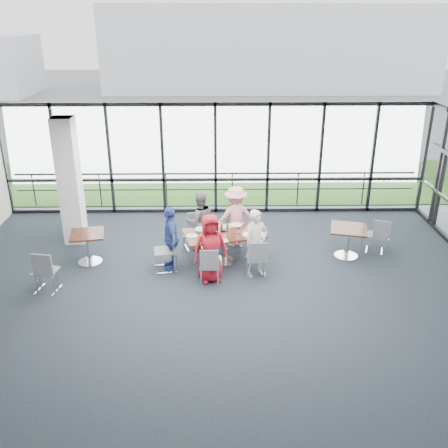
{
  "coord_description": "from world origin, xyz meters",
  "views": [
    {
      "loc": [
        0.02,
        -8.77,
        5.46
      ],
      "look_at": [
        0.19,
        1.47,
        1.1
      ],
      "focal_mm": 40.0,
      "sensor_mm": 36.0,
      "label": 1
    }
  ],
  "objects_px": {
    "side_table_left": "(88,239)",
    "chair_spare_lb": "(76,218)",
    "diner_end": "(171,238)",
    "chair_main_nr": "(257,258)",
    "side_table_right": "(348,233)",
    "diner_near_left": "(210,248)",
    "structural_column": "(70,182)",
    "chair_main_nl": "(209,265)",
    "chair_spare_r": "(376,235)",
    "chair_spare_la": "(45,271)",
    "diner_near_right": "(256,243)",
    "chair_main_fr": "(231,228)",
    "main_table": "(224,238)",
    "diner_far_left": "(200,221)",
    "chair_main_end": "(165,251)",
    "diner_far_right": "(235,217)",
    "chair_main_fl": "(193,232)"
  },
  "relations": [
    {
      "from": "diner_near_left",
      "to": "diner_end",
      "type": "height_order",
      "value": "diner_near_left"
    },
    {
      "from": "diner_near_right",
      "to": "chair_main_nr",
      "type": "distance_m",
      "value": 0.34
    },
    {
      "from": "chair_spare_la",
      "to": "diner_far_left",
      "type": "bearing_deg",
      "value": 42.09
    },
    {
      "from": "chair_main_nl",
      "to": "chair_main_fl",
      "type": "relative_size",
      "value": 0.99
    },
    {
      "from": "chair_main_nl",
      "to": "chair_spare_la",
      "type": "relative_size",
      "value": 0.91
    },
    {
      "from": "structural_column",
      "to": "chair_main_nl",
      "type": "distance_m",
      "value": 4.27
    },
    {
      "from": "diner_end",
      "to": "structural_column",
      "type": "bearing_deg",
      "value": -131.66
    },
    {
      "from": "diner_far_right",
      "to": "chair_spare_r",
      "type": "xyz_separation_m",
      "value": [
        3.43,
        -0.4,
        -0.35
      ]
    },
    {
      "from": "side_table_left",
      "to": "structural_column",
      "type": "bearing_deg",
      "value": 117.01
    },
    {
      "from": "structural_column",
      "to": "chair_main_fr",
      "type": "relative_size",
      "value": 3.47
    },
    {
      "from": "chair_main_nr",
      "to": "chair_spare_lb",
      "type": "relative_size",
      "value": 0.91
    },
    {
      "from": "side_table_right",
      "to": "chair_spare_la",
      "type": "relative_size",
      "value": 1.07
    },
    {
      "from": "diner_end",
      "to": "chair_spare_lb",
      "type": "height_order",
      "value": "diner_end"
    },
    {
      "from": "main_table",
      "to": "diner_near_left",
      "type": "xyz_separation_m",
      "value": [
        -0.3,
        -0.86,
        0.16
      ]
    },
    {
      "from": "diner_far_left",
      "to": "chair_main_nl",
      "type": "height_order",
      "value": "diner_far_left"
    },
    {
      "from": "chair_spare_r",
      "to": "diner_end",
      "type": "bearing_deg",
      "value": -151.92
    },
    {
      "from": "structural_column",
      "to": "diner_near_right",
      "type": "height_order",
      "value": "structural_column"
    },
    {
      "from": "diner_near_right",
      "to": "chair_main_nr",
      "type": "height_order",
      "value": "diner_near_right"
    },
    {
      "from": "side_table_left",
      "to": "diner_far_right",
      "type": "distance_m",
      "value": 3.59
    },
    {
      "from": "chair_spare_r",
      "to": "diner_near_left",
      "type": "bearing_deg",
      "value": -142.07
    },
    {
      "from": "structural_column",
      "to": "chair_main_nr",
      "type": "distance_m",
      "value": 5.04
    },
    {
      "from": "chair_main_nl",
      "to": "chair_main_end",
      "type": "xyz_separation_m",
      "value": [
        -1.02,
        0.61,
        0.05
      ]
    },
    {
      "from": "side_table_right",
      "to": "diner_near_left",
      "type": "relative_size",
      "value": 0.65
    },
    {
      "from": "main_table",
      "to": "diner_near_left",
      "type": "height_order",
      "value": "diner_near_left"
    },
    {
      "from": "chair_main_fr",
      "to": "chair_spare_la",
      "type": "height_order",
      "value": "chair_spare_la"
    },
    {
      "from": "chair_main_nr",
      "to": "side_table_right",
      "type": "bearing_deg",
      "value": 22.12
    },
    {
      "from": "structural_column",
      "to": "diner_near_right",
      "type": "xyz_separation_m",
      "value": [
        4.49,
        -1.87,
        -0.83
      ]
    },
    {
      "from": "chair_spare_r",
      "to": "chair_spare_la",
      "type": "bearing_deg",
      "value": -147.39
    },
    {
      "from": "chair_spare_la",
      "to": "diner_end",
      "type": "bearing_deg",
      "value": 31.71
    },
    {
      "from": "main_table",
      "to": "side_table_left",
      "type": "bearing_deg",
      "value": 165.16
    },
    {
      "from": "side_table_left",
      "to": "chair_spare_lb",
      "type": "distance_m",
      "value": 1.74
    },
    {
      "from": "diner_far_right",
      "to": "chair_spare_lb",
      "type": "height_order",
      "value": "diner_far_right"
    },
    {
      "from": "chair_main_fl",
      "to": "diner_near_right",
      "type": "bearing_deg",
      "value": 119.31
    },
    {
      "from": "diner_near_left",
      "to": "diner_end",
      "type": "bearing_deg",
      "value": 132.31
    },
    {
      "from": "diner_near_right",
      "to": "diner_far_left",
      "type": "xyz_separation_m",
      "value": [
        -1.28,
        1.35,
        -0.03
      ]
    },
    {
      "from": "structural_column",
      "to": "side_table_left",
      "type": "bearing_deg",
      "value": -62.99
    },
    {
      "from": "diner_near_right",
      "to": "chair_main_fr",
      "type": "bearing_deg",
      "value": 80.44
    },
    {
      "from": "structural_column",
      "to": "diner_end",
      "type": "distance_m",
      "value": 3.1
    },
    {
      "from": "chair_spare_lb",
      "to": "chair_main_nl",
      "type": "bearing_deg",
      "value": 149.48
    },
    {
      "from": "side_table_right",
      "to": "chair_main_fr",
      "type": "xyz_separation_m",
      "value": [
        -2.77,
        0.69,
        -0.17
      ]
    },
    {
      "from": "diner_near_left",
      "to": "chair_spare_r",
      "type": "height_order",
      "value": "diner_near_left"
    },
    {
      "from": "diner_end",
      "to": "chair_main_nr",
      "type": "distance_m",
      "value": 2.01
    },
    {
      "from": "chair_spare_la",
      "to": "chair_spare_lb",
      "type": "xyz_separation_m",
      "value": [
        -0.11,
        2.89,
        0.01
      ]
    },
    {
      "from": "chair_main_nr",
      "to": "chair_main_end",
      "type": "height_order",
      "value": "chair_main_end"
    },
    {
      "from": "diner_near_left",
      "to": "chair_main_fr",
      "type": "relative_size",
      "value": 1.68
    },
    {
      "from": "chair_spare_la",
      "to": "side_table_right",
      "type": "bearing_deg",
      "value": 22.73
    },
    {
      "from": "side_table_right",
      "to": "chair_main_fl",
      "type": "relative_size",
      "value": 1.16
    },
    {
      "from": "main_table",
      "to": "diner_far_right",
      "type": "bearing_deg",
      "value": 57.02
    },
    {
      "from": "chair_main_end",
      "to": "diner_end",
      "type": "bearing_deg",
      "value": 118.66
    },
    {
      "from": "chair_spare_lb",
      "to": "chair_main_nr",
      "type": "bearing_deg",
      "value": 159.32
    }
  ]
}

